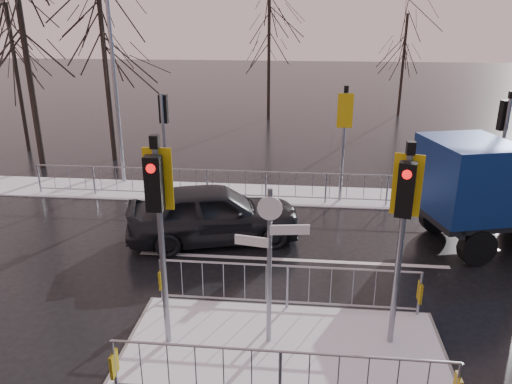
# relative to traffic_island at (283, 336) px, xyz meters

# --- Properties ---
(ground) EXTENTS (120.00, 120.00, 0.00)m
(ground) POSITION_rel_traffic_island_xyz_m (0.01, -0.01, -0.39)
(ground) COLOR black
(ground) RESTS_ON ground
(snow_verge) EXTENTS (30.00, 2.00, 0.04)m
(snow_verge) POSITION_rel_traffic_island_xyz_m (0.01, 8.59, -0.37)
(snow_verge) COLOR white
(snow_verge) RESTS_ON ground
(lane_markings) EXTENTS (8.00, 11.38, 0.01)m
(lane_markings) POSITION_rel_traffic_island_xyz_m (0.01, -0.34, -0.39)
(lane_markings) COLOR silver
(lane_markings) RESTS_ON ground
(traffic_island) EXTENTS (6.00, 3.04, 4.15)m
(traffic_island) POSITION_rel_traffic_island_xyz_m (0.00, 0.00, 0.00)
(traffic_island) COLOR slate
(traffic_island) RESTS_ON ground
(far_kerb_fixtures) EXTENTS (18.00, 0.65, 3.83)m
(far_kerb_fixtures) POSITION_rel_traffic_island_xyz_m (0.31, 8.08, 0.63)
(far_kerb_fixtures) COLOR gray
(far_kerb_fixtures) RESTS_ON ground
(car_far_lane) EXTENTS (5.11, 3.11, 1.63)m
(car_far_lane) POSITION_rel_traffic_island_xyz_m (-2.17, 4.81, 0.42)
(car_far_lane) COLOR black
(car_far_lane) RESTS_ON ground
(flatbed_truck) EXTENTS (6.79, 3.93, 2.97)m
(flatbed_truck) POSITION_rel_traffic_island_xyz_m (5.37, 5.27, 1.19)
(flatbed_truck) COLOR black
(flatbed_truck) RESTS_ON ground
(tree_near_a) EXTENTS (4.75, 4.75, 8.97)m
(tree_near_a) POSITION_rel_traffic_island_xyz_m (-10.49, 10.99, 5.72)
(tree_near_a) COLOR black
(tree_near_a) RESTS_ON ground
(tree_near_b) EXTENTS (4.00, 4.00, 7.55)m
(tree_near_b) POSITION_rel_traffic_island_xyz_m (-7.99, 12.49, 4.76)
(tree_near_b) COLOR black
(tree_near_b) RESTS_ON ground
(tree_near_c) EXTENTS (3.50, 3.50, 6.61)m
(tree_near_c) POSITION_rel_traffic_island_xyz_m (-12.49, 13.49, 4.11)
(tree_near_c) COLOR black
(tree_near_c) RESTS_ON ground
(tree_far_a) EXTENTS (3.75, 3.75, 7.08)m
(tree_far_a) POSITION_rel_traffic_island_xyz_m (-1.99, 21.99, 4.43)
(tree_far_a) COLOR black
(tree_far_a) RESTS_ON ground
(tree_far_b) EXTENTS (3.25, 3.25, 6.14)m
(tree_far_b) POSITION_rel_traffic_island_xyz_m (6.01, 23.99, 3.79)
(tree_far_b) COLOR black
(tree_far_b) RESTS_ON ground
(street_lamp_left) EXTENTS (1.25, 0.18, 8.20)m
(street_lamp_left) POSITION_rel_traffic_island_xyz_m (-6.42, 9.49, 4.10)
(street_lamp_left) COLOR gray
(street_lamp_left) RESTS_ON ground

